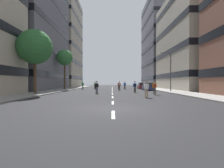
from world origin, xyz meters
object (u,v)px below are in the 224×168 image
object	(u,v)px
street_tree_mid	(34,47)
skater_5	(96,87)
skater_3	(118,85)
skater_8	(95,85)
skater_2	(154,87)
skater_0	(119,85)
parked_car_near	(142,86)
streetlamp_right	(168,67)
skater_7	(135,86)
street_tree_near	(64,58)
skater_4	(82,85)
skater_1	(124,85)
parked_car_mid	(148,87)
skater_6	(146,88)

from	to	relation	value
street_tree_mid	skater_5	world-z (taller)	street_tree_mid
skater_3	skater_8	bearing A→B (deg)	-158.73
skater_2	street_tree_mid	bearing A→B (deg)	177.70
skater_0	skater_5	xyz separation A→B (m)	(-3.58, -8.47, -0.03)
parked_car_near	streetlamp_right	distance (m)	12.99
parked_car_near	skater_7	xyz separation A→B (m)	(-3.60, -14.64, 0.32)
skater_0	skater_2	bearing A→B (deg)	-70.03
street_tree_near	skater_2	bearing A→B (deg)	-43.98
skater_4	skater_8	bearing A→B (deg)	23.07
street_tree_mid	streetlamp_right	world-z (taller)	street_tree_mid
parked_car_near	skater_4	bearing A→B (deg)	-169.86
skater_0	skater_1	distance (m)	6.19
skater_1	skater_8	distance (m)	6.87
skater_1	skater_3	distance (m)	3.28
parked_car_mid	skater_4	bearing A→B (deg)	160.98
parked_car_mid	skater_5	world-z (taller)	skater_5
skater_1	skater_0	bearing A→B (deg)	-103.96
skater_1	skater_6	world-z (taller)	same
skater_6	skater_8	bearing A→B (deg)	108.70
skater_1	skater_4	xyz separation A→B (m)	(-9.48, -0.27, 0.00)
parked_car_near	skater_8	xyz separation A→B (m)	(-11.08, -1.32, 0.32)
parked_car_near	skater_4	distance (m)	13.96
skater_7	parked_car_mid	bearing A→B (deg)	64.19
parked_car_mid	streetlamp_right	world-z (taller)	streetlamp_right
parked_car_mid	skater_8	size ratio (longest dim) A/B	2.47
skater_3	skater_5	world-z (taller)	same
skater_5	skater_7	size ratio (longest dim) A/B	1.00
street_tree_near	skater_0	bearing A→B (deg)	-18.61
street_tree_near	street_tree_mid	size ratio (longest dim) A/B	1.01
skater_4	streetlamp_right	bearing A→B (deg)	-31.49
street_tree_near	parked_car_mid	bearing A→B (deg)	-9.43
street_tree_near	skater_6	bearing A→B (deg)	-54.46
skater_1	skater_2	bearing A→B (deg)	-81.53
street_tree_near	street_tree_mid	bearing A→B (deg)	-90.00
skater_4	skater_5	distance (m)	14.88
parked_car_mid	street_tree_mid	bearing A→B (deg)	-146.28
street_tree_mid	skater_0	size ratio (longest dim) A/B	4.69
skater_1	parked_car_near	bearing A→B (deg)	27.21
skater_8	street_tree_mid	bearing A→B (deg)	-109.60
skater_1	skater_5	distance (m)	15.34
street_tree_near	skater_8	world-z (taller)	street_tree_near
skater_3	street_tree_near	bearing A→B (deg)	-156.28
streetlamp_right	skater_1	bearing A→B (deg)	123.13
skater_4	skater_7	bearing A→B (deg)	-50.25
street_tree_near	street_tree_mid	xyz separation A→B (m)	(0.00, -14.40, -0.59)
parked_car_mid	skater_4	xyz separation A→B (m)	(-13.74, 4.73, 0.29)
street_tree_mid	skater_7	size ratio (longest dim) A/B	4.69
skater_3	skater_7	size ratio (longest dim) A/B	1.00
parked_car_near	skater_1	world-z (taller)	skater_1
skater_0	skater_7	bearing A→B (deg)	-71.54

